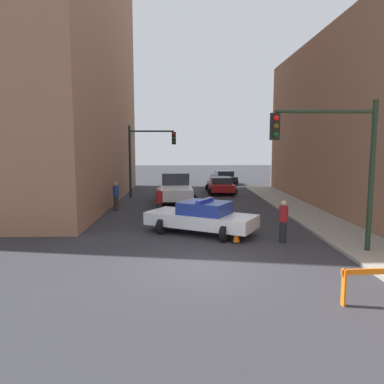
{
  "coord_description": "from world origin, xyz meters",
  "views": [
    {
      "loc": [
        -0.64,
        -11.4,
        3.8
      ],
      "look_at": [
        -0.08,
        8.72,
        1.27
      ],
      "focal_mm": 35.0,
      "sensor_mm": 36.0,
      "label": 1
    }
  ],
  "objects_px": {
    "white_truck": "(176,188)",
    "parked_car_near": "(221,185)",
    "pedestrian_sidewalk": "(283,221)",
    "barrier_mid": "(373,280)",
    "police_car": "(202,217)",
    "traffic_light_near": "(339,153)",
    "pedestrian_corner": "(116,196)",
    "pedestrian_crossing": "(159,202)",
    "traffic_cone": "(236,235)",
    "traffic_light_far": "(145,151)",
    "parked_car_mid": "(224,177)"
  },
  "relations": [
    {
      "from": "police_car",
      "to": "parked_car_mid",
      "type": "distance_m",
      "value": 21.03
    },
    {
      "from": "traffic_light_near",
      "to": "parked_car_near",
      "type": "distance_m",
      "value": 17.1
    },
    {
      "from": "barrier_mid",
      "to": "traffic_cone",
      "type": "bearing_deg",
      "value": 112.36
    },
    {
      "from": "white_truck",
      "to": "pedestrian_crossing",
      "type": "height_order",
      "value": "white_truck"
    },
    {
      "from": "police_car",
      "to": "parked_car_near",
      "type": "relative_size",
      "value": 1.16
    },
    {
      "from": "parked_car_near",
      "to": "traffic_light_near",
      "type": "bearing_deg",
      "value": -82.71
    },
    {
      "from": "pedestrian_corner",
      "to": "barrier_mid",
      "type": "height_order",
      "value": "pedestrian_corner"
    },
    {
      "from": "barrier_mid",
      "to": "police_car",
      "type": "bearing_deg",
      "value": 116.54
    },
    {
      "from": "white_truck",
      "to": "barrier_mid",
      "type": "height_order",
      "value": "white_truck"
    },
    {
      "from": "pedestrian_crossing",
      "to": "pedestrian_sidewalk",
      "type": "relative_size",
      "value": 1.0
    },
    {
      "from": "police_car",
      "to": "traffic_light_far",
      "type": "bearing_deg",
      "value": 46.05
    },
    {
      "from": "parked_car_mid",
      "to": "traffic_cone",
      "type": "relative_size",
      "value": 6.79
    },
    {
      "from": "traffic_light_far",
      "to": "pedestrian_corner",
      "type": "relative_size",
      "value": 3.13
    },
    {
      "from": "pedestrian_corner",
      "to": "traffic_cone",
      "type": "distance_m",
      "value": 9.6
    },
    {
      "from": "traffic_light_far",
      "to": "traffic_cone",
      "type": "relative_size",
      "value": 7.93
    },
    {
      "from": "white_truck",
      "to": "traffic_light_far",
      "type": "bearing_deg",
      "value": 133.04
    },
    {
      "from": "white_truck",
      "to": "barrier_mid",
      "type": "xyz_separation_m",
      "value": [
        4.95,
        -16.72,
        -0.29
      ]
    },
    {
      "from": "pedestrian_sidewalk",
      "to": "pedestrian_corner",
      "type": "bearing_deg",
      "value": -121.23
    },
    {
      "from": "parked_car_mid",
      "to": "pedestrian_crossing",
      "type": "relative_size",
      "value": 2.68
    },
    {
      "from": "traffic_light_near",
      "to": "pedestrian_sidewalk",
      "type": "height_order",
      "value": "traffic_light_near"
    },
    {
      "from": "police_car",
      "to": "parked_car_near",
      "type": "bearing_deg",
      "value": 19.78
    },
    {
      "from": "parked_car_near",
      "to": "pedestrian_corner",
      "type": "bearing_deg",
      "value": -132.9
    },
    {
      "from": "white_truck",
      "to": "parked_car_mid",
      "type": "height_order",
      "value": "white_truck"
    },
    {
      "from": "barrier_mid",
      "to": "traffic_cone",
      "type": "distance_m",
      "value": 6.33
    },
    {
      "from": "police_car",
      "to": "parked_car_mid",
      "type": "relative_size",
      "value": 1.12
    },
    {
      "from": "traffic_light_far",
      "to": "pedestrian_sidewalk",
      "type": "bearing_deg",
      "value": -63.03
    },
    {
      "from": "pedestrian_crossing",
      "to": "pedestrian_sidewalk",
      "type": "height_order",
      "value": "same"
    },
    {
      "from": "white_truck",
      "to": "pedestrian_corner",
      "type": "xyz_separation_m",
      "value": [
        -3.44,
        -3.38,
        -0.04
      ]
    },
    {
      "from": "police_car",
      "to": "traffic_cone",
      "type": "height_order",
      "value": "police_car"
    },
    {
      "from": "traffic_light_near",
      "to": "pedestrian_crossing",
      "type": "bearing_deg",
      "value": 135.39
    },
    {
      "from": "traffic_light_near",
      "to": "white_truck",
      "type": "relative_size",
      "value": 0.95
    },
    {
      "from": "parked_car_mid",
      "to": "traffic_light_far",
      "type": "bearing_deg",
      "value": -132.1
    },
    {
      "from": "traffic_light_near",
      "to": "barrier_mid",
      "type": "distance_m",
      "value": 5.2
    },
    {
      "from": "traffic_light_near",
      "to": "white_truck",
      "type": "xyz_separation_m",
      "value": [
        -5.78,
        12.49,
        -2.62
      ]
    },
    {
      "from": "white_truck",
      "to": "traffic_cone",
      "type": "height_order",
      "value": "white_truck"
    },
    {
      "from": "pedestrian_crossing",
      "to": "barrier_mid",
      "type": "bearing_deg",
      "value": -128.09
    },
    {
      "from": "parked_car_near",
      "to": "police_car",
      "type": "bearing_deg",
      "value": -99.84
    },
    {
      "from": "traffic_light_near",
      "to": "pedestrian_sidewalk",
      "type": "bearing_deg",
      "value": 130.03
    },
    {
      "from": "white_truck",
      "to": "parked_car_near",
      "type": "xyz_separation_m",
      "value": [
        3.49,
        4.21,
        -0.23
      ]
    },
    {
      "from": "pedestrian_sidewalk",
      "to": "traffic_cone",
      "type": "distance_m",
      "value": 1.92
    },
    {
      "from": "pedestrian_sidewalk",
      "to": "barrier_mid",
      "type": "height_order",
      "value": "pedestrian_sidewalk"
    },
    {
      "from": "police_car",
      "to": "barrier_mid",
      "type": "distance_m",
      "value": 8.25
    },
    {
      "from": "pedestrian_crossing",
      "to": "traffic_cone",
      "type": "relative_size",
      "value": 2.53
    },
    {
      "from": "parked_car_mid",
      "to": "traffic_cone",
      "type": "xyz_separation_m",
      "value": [
        -2.01,
        -22.3,
        -0.36
      ]
    },
    {
      "from": "parked_car_mid",
      "to": "barrier_mid",
      "type": "height_order",
      "value": "parked_car_mid"
    },
    {
      "from": "pedestrian_sidewalk",
      "to": "barrier_mid",
      "type": "xyz_separation_m",
      "value": [
        0.56,
        -5.88,
        -0.24
      ]
    },
    {
      "from": "traffic_light_far",
      "to": "barrier_mid",
      "type": "xyz_separation_m",
      "value": [
        7.21,
        -18.94,
        -2.78
      ]
    },
    {
      "from": "pedestrian_crossing",
      "to": "barrier_mid",
      "type": "xyz_separation_m",
      "value": [
        5.71,
        -10.68,
        -0.24
      ]
    },
    {
      "from": "parked_car_near",
      "to": "traffic_cone",
      "type": "relative_size",
      "value": 6.58
    },
    {
      "from": "traffic_light_near",
      "to": "white_truck",
      "type": "bearing_deg",
      "value": 114.82
    }
  ]
}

